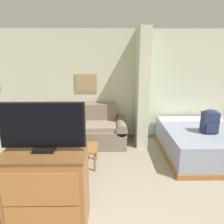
{
  "coord_description": "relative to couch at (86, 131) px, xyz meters",
  "views": [
    {
      "loc": [
        -0.59,
        -1.64,
        2.09
      ],
      "look_at": [
        -0.54,
        2.13,
        1.05
      ],
      "focal_mm": 35.0,
      "sensor_mm": 36.0,
      "label": 1
    }
  ],
  "objects": [
    {
      "name": "backpack",
      "position": [
        2.49,
        -0.8,
        0.49
      ],
      "size": [
        0.29,
        0.23,
        0.46
      ],
      "color": "#232D4C",
      "rests_on": "bed"
    },
    {
      "name": "coffee_table",
      "position": [
        -0.06,
        -1.02,
        0.02
      ],
      "size": [
        0.77,
        0.5,
        0.38
      ],
      "color": "#996033",
      "rests_on": "ground_plane"
    },
    {
      "name": "tv_dresser",
      "position": [
        -0.2,
        -2.48,
        0.18
      ],
      "size": [
        0.95,
        0.58,
        1.0
      ],
      "color": "#996033",
      "rests_on": "ground_plane"
    },
    {
      "name": "table_lamp",
      "position": [
        -1.13,
        0.05,
        0.49
      ],
      "size": [
        0.33,
        0.33,
        0.38
      ],
      "color": "tan",
      "rests_on": "side_table"
    },
    {
      "name": "couch",
      "position": [
        0.0,
        0.0,
        0.0
      ],
      "size": [
        1.88,
        0.84,
        0.9
      ],
      "color": "gray",
      "rests_on": "ground_plane"
    },
    {
      "name": "side_table",
      "position": [
        -1.13,
        0.05,
        0.16
      ],
      "size": [
        0.47,
        0.47,
        0.57
      ],
      "color": "#996033",
      "rests_on": "ground_plane"
    },
    {
      "name": "tv",
      "position": [
        -0.2,
        -2.48,
        0.97
      ],
      "size": [
        0.95,
        0.16,
        0.57
      ],
      "color": "black",
      "rests_on": "tv_dresser"
    },
    {
      "name": "bed",
      "position": [
        2.48,
        -0.58,
        -0.03
      ],
      "size": [
        1.58,
        1.93,
        0.57
      ],
      "color": "#996033",
      "rests_on": "ground_plane"
    },
    {
      "name": "wall_back",
      "position": [
        1.13,
        0.48,
        0.97
      ],
      "size": [
        6.33,
        0.16,
        2.6
      ],
      "color": "beige",
      "rests_on": "ground_plane"
    },
    {
      "name": "wall_partition_pillar",
      "position": [
        1.28,
        0.07,
        0.98
      ],
      "size": [
        0.24,
        0.71,
        2.6
      ],
      "color": "beige",
      "rests_on": "ground_plane"
    }
  ]
}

